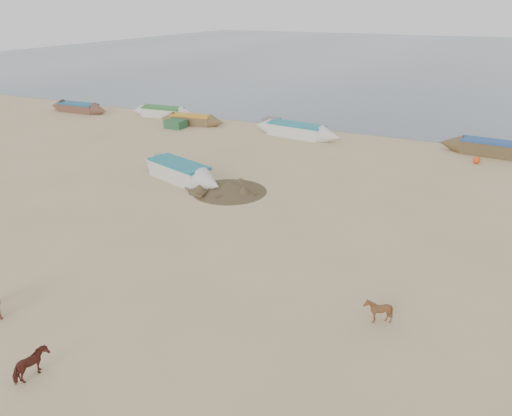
{
  "coord_description": "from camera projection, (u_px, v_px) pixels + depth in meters",
  "views": [
    {
      "loc": [
        8.37,
        -13.05,
        8.89
      ],
      "look_at": [
        0.0,
        4.0,
        1.0
      ],
      "focal_mm": 35.0,
      "sensor_mm": 36.0,
      "label": 1
    }
  ],
  "objects": [
    {
      "name": "calf_right",
      "position": [
        32.0,
        365.0,
        12.57
      ],
      "size": [
        0.88,
        0.95,
        0.79
      ],
      "primitive_type": "imported",
      "rotation": [
        0.0,
        0.0,
        1.89
      ],
      "color": "#5E261E",
      "rests_on": "ground"
    },
    {
      "name": "sea",
      "position": [
        456.0,
        57.0,
        85.6
      ],
      "size": [
        160.0,
        160.0,
        0.0
      ],
      "primitive_type": "plane",
      "color": "slate",
      "rests_on": "ground"
    },
    {
      "name": "debris_pile",
      "position": [
        229.0,
        187.0,
        25.11
      ],
      "size": [
        4.64,
        4.64,
        0.44
      ],
      "primitive_type": "cone",
      "rotation": [
        0.0,
        0.0,
        0.26
      ],
      "color": "brown",
      "rests_on": "ground"
    },
    {
      "name": "beach_clutter",
      "position": [
        415.0,
        147.0,
        31.87
      ],
      "size": [
        48.54,
        5.1,
        0.64
      ],
      "color": "#295C39",
      "rests_on": "ground"
    },
    {
      "name": "waterline_canoes",
      "position": [
        353.0,
        135.0,
        34.09
      ],
      "size": [
        58.44,
        3.59,
        0.94
      ],
      "color": "brown",
      "rests_on": "ground"
    },
    {
      "name": "near_canoe",
      "position": [
        179.0,
        171.0,
        26.61
      ],
      "size": [
        6.51,
        3.37,
        0.99
      ],
      "primitive_type": null,
      "rotation": [
        0.0,
        0.0,
        -0.33
      ],
      "color": "silver",
      "rests_on": "ground"
    },
    {
      "name": "ground",
      "position": [
        206.0,
        273.0,
        17.63
      ],
      "size": [
        140.0,
        140.0,
        0.0
      ],
      "primitive_type": "plane",
      "color": "tan",
      "rests_on": "ground"
    },
    {
      "name": "calf_front",
      "position": [
        378.0,
        311.0,
        14.8
      ],
      "size": [
        0.85,
        0.79,
        0.79
      ],
      "primitive_type": "imported",
      "rotation": [
        0.0,
        0.0,
        -1.82
      ],
      "color": "brown",
      "rests_on": "ground"
    }
  ]
}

